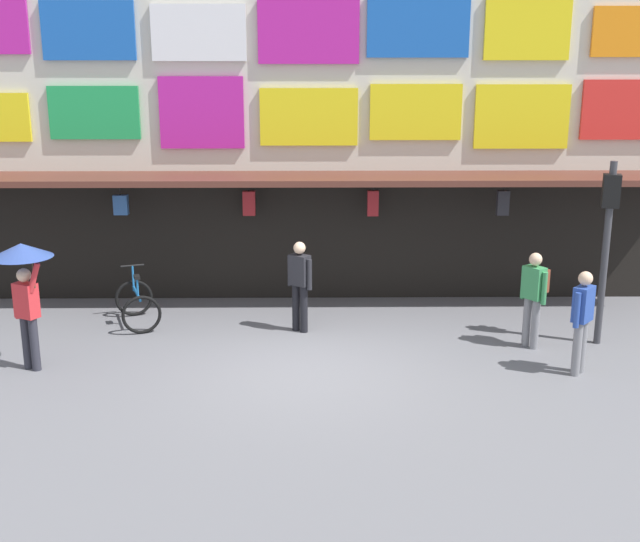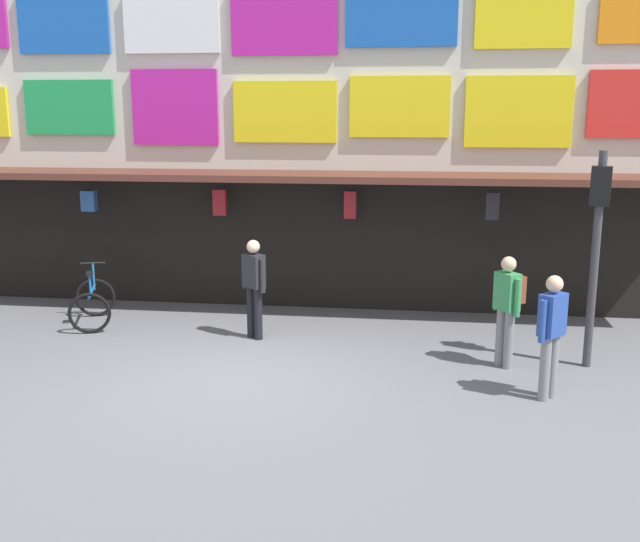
# 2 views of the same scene
# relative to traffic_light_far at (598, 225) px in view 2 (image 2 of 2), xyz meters

# --- Properties ---
(ground_plane) EXTENTS (80.00, 80.00, 0.00)m
(ground_plane) POSITION_rel_traffic_light_far_xyz_m (-5.07, -1.18, -2.14)
(ground_plane) COLOR slate
(shopfront) EXTENTS (18.00, 2.60, 8.00)m
(shopfront) POSITION_rel_traffic_light_far_xyz_m (-5.07, 3.39, 1.82)
(shopfront) COLOR beige
(shopfront) RESTS_ON ground
(traffic_light_far) EXTENTS (0.33, 0.35, 3.20)m
(traffic_light_far) POSITION_rel_traffic_light_far_xyz_m (0.00, 0.00, 0.00)
(traffic_light_far) COLOR #38383D
(traffic_light_far) RESTS_ON ground
(bicycle_parked) EXTENTS (1.06, 1.33, 1.05)m
(bicycle_parked) POSITION_rel_traffic_light_far_xyz_m (-8.29, 1.10, -1.75)
(bicycle_parked) COLOR black
(bicycle_parked) RESTS_ON ground
(pedestrian_in_green) EXTENTS (0.44, 0.39, 1.68)m
(pedestrian_in_green) POSITION_rel_traffic_light_far_xyz_m (-5.24, 0.68, -1.19)
(pedestrian_in_green) COLOR black
(pedestrian_in_green) RESTS_ON ground
(pedestrian_in_yellow) EXTENTS (0.40, 0.42, 1.68)m
(pedestrian_in_yellow) POSITION_rel_traffic_light_far_xyz_m (-0.81, -1.40, -1.19)
(pedestrian_in_yellow) COLOR gray
(pedestrian_in_yellow) RESTS_ON ground
(pedestrian_in_white) EXTENTS (0.47, 0.48, 1.68)m
(pedestrian_in_white) POSITION_rel_traffic_light_far_xyz_m (-1.22, -0.18, -1.16)
(pedestrian_in_white) COLOR gray
(pedestrian_in_white) RESTS_ON ground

